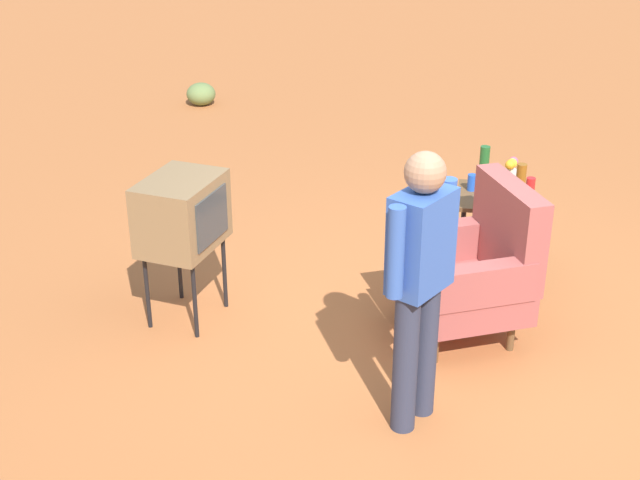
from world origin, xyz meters
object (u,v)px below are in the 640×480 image
bottle_tall_amber (520,184)px  soda_can_blue (472,182)px  bottle_wine_green (484,167)px  flower_vase (511,174)px  armchair (475,267)px  side_table (495,209)px  tv_on_stand (182,214)px  soda_can_red (530,186)px  person_standing (420,276)px

bottle_tall_amber → soda_can_blue: 0.40m
bottle_wine_green → flower_vase: 0.21m
armchair → bottle_wine_green: (-0.96, 0.02, 0.34)m
side_table → bottle_tall_amber: bearing=49.0°
tv_on_stand → bottle_wine_green: bearing=119.0°
armchair → soda_can_red: 1.00m
bottle_tall_amber → soda_can_blue: bottle_tall_amber is taller
person_standing → soda_can_blue: 1.94m
bottle_tall_amber → soda_can_red: (-0.21, 0.09, -0.09)m
side_table → person_standing: (1.84, -0.43, 0.36)m
tv_on_stand → bottle_tall_amber: 2.36m
soda_can_blue → side_table: bearing=69.3°
tv_on_stand → soda_can_blue: bearing=118.3°
soda_can_red → person_standing: bearing=-19.2°
armchair → soda_can_red: (-0.90, 0.36, 0.24)m
side_table → bottle_tall_amber: 0.32m
bottle_tall_amber → flower_vase: 0.21m
side_table → flower_vase: flower_vase is taller
bottle_tall_amber → flower_vase: bottle_tall_amber is taller
tv_on_stand → bottle_wine_green: (-1.08, 1.96, 0.06)m
bottle_tall_amber → person_standing: bearing=-18.8°
bottle_tall_amber → flower_vase: bearing=-162.9°
side_table → armchair: bearing=-8.6°
person_standing → soda_can_blue: size_ratio=13.44×
bottle_tall_amber → soda_can_red: bearing=157.8°
side_table → soda_can_blue: 0.26m
side_table → tv_on_stand: tv_on_stand is taller
side_table → tv_on_stand: size_ratio=0.66×
soda_can_blue → person_standing: bearing=-7.4°
tv_on_stand → soda_can_red: 2.52m
side_table → bottle_tall_amber: (0.13, 0.15, 0.25)m
soda_can_blue → bottle_wine_green: (-0.07, 0.08, 0.10)m
side_table → person_standing: person_standing is taller
side_table → soda_can_red: soda_can_red is taller
armchair → person_standing: bearing=-16.7°
person_standing → bottle_wine_green: 2.01m
soda_can_red → bottle_wine_green: size_ratio=0.38×
soda_can_blue → flower_vase: bearing=89.5°
armchair → soda_can_red: armchair is taller
bottle_tall_amber → tv_on_stand: bearing=-69.8°
person_standing → tv_on_stand: bearing=-118.8°
tv_on_stand → person_standing: bearing=61.2°
flower_vase → tv_on_stand: bearing=-64.8°
bottle_tall_amber → bottle_wine_green: (-0.27, -0.26, 0.01)m
side_table → soda_can_blue: bearing=-110.7°
person_standing → armchair: bearing=163.3°
soda_can_blue → soda_can_red: 0.42m
armchair → person_standing: 1.15m
soda_can_blue → bottle_wine_green: bottle_wine_green is taller
bottle_tall_amber → soda_can_blue: (-0.20, -0.33, -0.09)m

